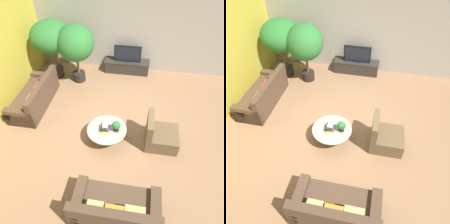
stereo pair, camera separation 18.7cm
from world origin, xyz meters
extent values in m
plane|color=#8C6647|center=(0.00, 0.00, 0.00)|extent=(24.00, 24.00, 0.00)
cube|color=#A39E93|center=(0.00, 3.26, 1.50)|extent=(7.40, 0.12, 3.00)
cube|color=#2D2823|center=(0.04, 2.94, 0.22)|extent=(1.56, 0.48, 0.44)
cube|color=#2D2823|center=(0.04, 2.94, 0.43)|extent=(1.59, 0.50, 0.02)
cube|color=black|center=(0.04, 2.94, 0.72)|extent=(0.94, 0.08, 0.57)
cube|color=black|center=(0.04, 2.90, 0.72)|extent=(0.87, 0.00, 0.51)
cube|color=black|center=(0.04, 2.94, 0.45)|extent=(0.28, 0.13, 0.02)
cylinder|color=#756656|center=(-0.11, -0.36, 0.01)|extent=(0.55, 0.55, 0.02)
cylinder|color=#756656|center=(-0.11, -0.36, 0.19)|extent=(0.10, 0.10, 0.38)
cylinder|color=gray|center=(-0.11, -0.36, 0.39)|extent=(1.00, 1.00, 0.02)
cube|color=#4C3828|center=(-2.53, 0.67, 0.21)|extent=(0.84, 1.98, 0.42)
cube|color=#4C3828|center=(-2.19, 0.67, 0.63)|extent=(0.16, 1.98, 0.42)
cube|color=#4C3828|center=(-2.53, 1.56, 0.27)|extent=(0.84, 0.20, 0.54)
cube|color=#4C3828|center=(-2.53, -0.22, 0.27)|extent=(0.84, 0.20, 0.54)
cube|color=#422D1E|center=(-2.35, 1.13, 0.59)|extent=(0.13, 0.38, 0.34)
cube|color=#B23328|center=(-2.35, 0.67, 0.58)|extent=(0.19, 0.36, 0.34)
cube|color=olive|center=(-2.35, 0.21, 0.56)|extent=(0.12, 0.31, 0.28)
cube|color=#4C3828|center=(0.41, -2.21, 0.21)|extent=(1.66, 0.84, 0.42)
cube|color=#4C3828|center=(0.41, -2.55, 0.63)|extent=(1.66, 0.16, 0.42)
cube|color=#4C3828|center=(1.13, -2.21, 0.27)|extent=(0.20, 0.84, 0.54)
cube|color=#4C3828|center=(-0.32, -2.21, 0.27)|extent=(0.20, 0.84, 0.54)
cube|color=tan|center=(0.76, -2.39, 0.58)|extent=(0.35, 0.15, 0.33)
cube|color=orange|center=(0.41, -2.39, 0.57)|extent=(0.34, 0.17, 0.32)
cube|color=tan|center=(0.05, -2.39, 0.55)|extent=(0.30, 0.16, 0.29)
cube|color=brown|center=(1.28, -0.26, 0.20)|extent=(0.80, 0.76, 0.40)
cube|color=brown|center=(0.95, -0.26, 0.63)|extent=(0.14, 0.76, 0.46)
cylinder|color=black|center=(-2.37, 2.27, 0.16)|extent=(0.44, 0.44, 0.33)
cylinder|color=brown|center=(-2.37, 2.27, 0.64)|extent=(0.08, 0.08, 0.63)
ellipsoid|color=#286B2D|center=(-2.37, 2.27, 1.47)|extent=(1.33, 1.33, 1.03)
cylinder|color=black|center=(-1.54, 2.13, 0.16)|extent=(0.42, 0.42, 0.32)
cylinder|color=brown|center=(-1.54, 2.13, 0.56)|extent=(0.08, 0.08, 0.49)
ellipsoid|color=#286B2D|center=(-1.54, 2.13, 1.39)|extent=(1.17, 1.17, 1.16)
cylinder|color=black|center=(0.13, -0.36, 0.45)|extent=(0.14, 0.14, 0.09)
sphere|color=#286B2D|center=(0.13, -0.36, 0.58)|extent=(0.21, 0.21, 0.21)
cube|color=gold|center=(-0.16, -0.39, 0.42)|extent=(0.24, 0.33, 0.03)
cube|color=#A32823|center=(-0.14, -0.37, 0.44)|extent=(0.22, 0.27, 0.02)
cube|color=#2D4C84|center=(-0.16, -0.39, 0.47)|extent=(0.20, 0.22, 0.03)
cube|color=#232326|center=(-0.17, -0.39, 0.51)|extent=(0.19, 0.25, 0.04)
cube|color=beige|center=(-0.15, -0.37, 0.54)|extent=(0.14, 0.16, 0.03)
cube|color=black|center=(0.12, -0.16, 0.41)|extent=(0.06, 0.16, 0.02)
camera|label=1|loc=(0.62, -3.97, 4.50)|focal=35.00mm
camera|label=2|loc=(0.80, -3.93, 4.50)|focal=35.00mm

